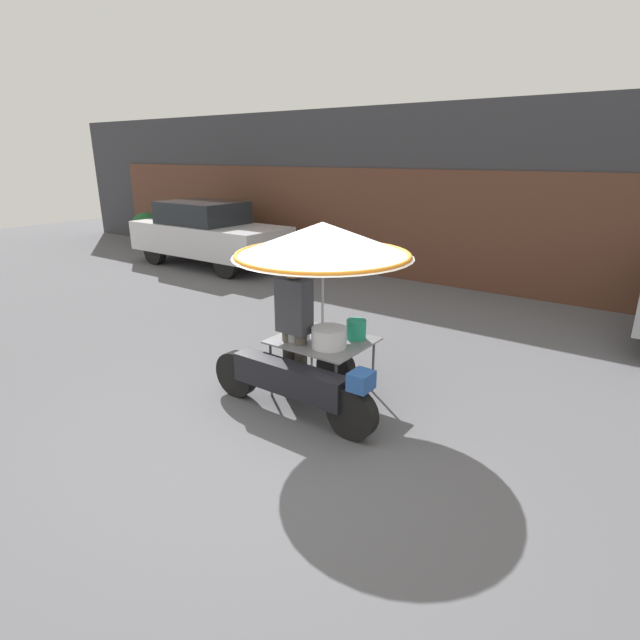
# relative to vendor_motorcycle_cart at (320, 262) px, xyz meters

# --- Properties ---
(ground_plane) EXTENTS (36.00, 36.00, 0.00)m
(ground_plane) POSITION_rel_vendor_motorcycle_cart_xyz_m (0.11, -0.76, -1.59)
(ground_plane) COLOR #56565B
(shopfront_building) EXTENTS (28.00, 2.06, 3.70)m
(shopfront_building) POSITION_rel_vendor_motorcycle_cart_xyz_m (0.11, 6.80, 0.25)
(shopfront_building) COLOR #38383D
(shopfront_building) RESTS_ON ground
(vendor_motorcycle_cart) EXTENTS (2.13, 1.97, 2.02)m
(vendor_motorcycle_cart) POSITION_rel_vendor_motorcycle_cart_xyz_m (0.00, 0.00, 0.00)
(vendor_motorcycle_cart) COLOR black
(vendor_motorcycle_cart) RESTS_ON ground
(vendor_person) EXTENTS (0.38, 0.22, 1.63)m
(vendor_person) POSITION_rel_vendor_motorcycle_cart_xyz_m (-0.22, -0.19, -0.68)
(vendor_person) COLOR #4C473D
(vendor_person) RESTS_ON ground
(parked_car) EXTENTS (4.19, 1.68, 1.59)m
(parked_car) POSITION_rel_vendor_motorcycle_cart_xyz_m (-6.51, 4.21, -0.77)
(parked_car) COLOR black
(parked_car) RESTS_ON ground
(potted_plant) EXTENTS (0.86, 0.86, 1.03)m
(potted_plant) POSITION_rel_vendor_motorcycle_cart_xyz_m (-10.13, 4.98, -1.01)
(potted_plant) COLOR #2D2D33
(potted_plant) RESTS_ON ground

